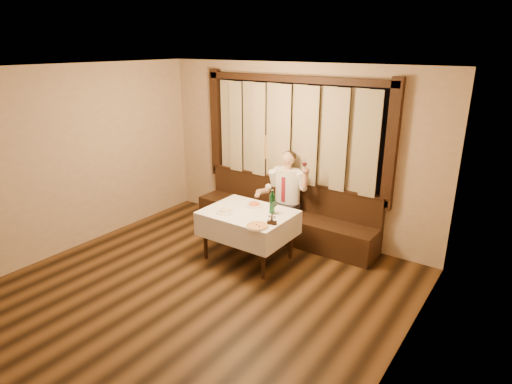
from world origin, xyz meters
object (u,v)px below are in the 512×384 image
Objects in this scene: pasta_red at (254,203)px; seated_man at (286,190)px; banquette at (284,218)px; cruet_caddy at (272,221)px; dining_table at (248,218)px; pizza at (257,226)px; pasta_cream at (225,209)px; green_bottle at (272,203)px.

pasta_red is 0.19× the size of seated_man.
pasta_red is at bearing -101.60° from seated_man.
cruet_caddy is (0.53, -1.21, 0.49)m from banquette.
seated_man is (-0.46, 1.12, 0.04)m from cruet_caddy.
banquette is 2.52× the size of dining_table.
dining_table is 0.96m from seated_man.
seated_man reaches higher than pasta_red.
banquette reaches higher than pizza.
pasta_cream is at bearing -106.30° from seated_man.
pasta_cream is (-0.26, -1.22, 0.48)m from banquette.
cruet_caddy reaches higher than pasta_cream.
pizza is (0.43, -1.40, 0.46)m from banquette.
pasta_cream is at bearing 160.77° from cruet_caddy.
banquette is 2.19× the size of seated_man.
dining_table is 3.58× the size of green_bottle.
pasta_cream is at bearing -148.99° from green_bottle.
seated_man is at bearing 92.06° from cruet_caddy.
pizza is 0.86× the size of green_bottle.
green_bottle reaches higher than pizza.
pizza is 0.22m from cruet_caddy.
banquette is 1.41m from cruet_caddy.
pasta_red reaches higher than pizza.
green_bottle is (0.39, -0.11, 0.11)m from pasta_red.
green_bottle reaches higher than dining_table.
pasta_cream is at bearing -112.89° from pasta_red.
banquette reaches higher than pasta_red.
seated_man is at bearing 73.70° from pasta_cream.
pizza is at bearing -138.54° from cruet_caddy.
cruet_caddy is (0.79, 0.02, 0.01)m from pasta_cream.
pasta_red is at bearing 127.98° from pizza.
pasta_cream is (-0.69, 0.18, 0.03)m from pizza.
cruet_caddy reaches higher than pasta_red.
banquette is at bearing 90.00° from dining_table.
pizza is 1.07× the size of pasta_cream.
green_bottle reaches higher than banquette.
green_bottle is at bearing 31.01° from pasta_cream.
banquette is at bearing 127.43° from seated_man.
pasta_red is 0.49m from pasta_cream.
seated_man is at bearing 105.19° from pizza.
dining_table is at bearing -74.65° from pasta_red.
banquette reaches higher than cruet_caddy.
seated_man is (-0.25, 0.78, -0.06)m from green_bottle.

